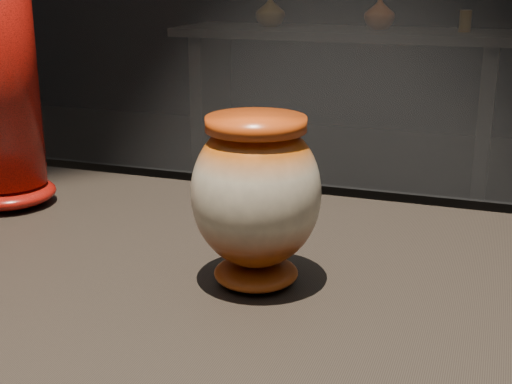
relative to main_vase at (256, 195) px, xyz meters
The scene contains 5 objects.
main_vase is the anchor object (origin of this frame).
back_shelf 3.61m from the main_vase, 100.97° to the left, with size 2.00×0.60×0.90m.
back_vase_left 3.71m from the main_vase, 107.85° to the left, with size 0.18×0.18×0.19m, color brown.
back_vase_mid 3.60m from the main_vase, 97.66° to the left, with size 0.18×0.18×0.19m, color maroon.
back_vase_right 3.54m from the main_vase, 89.90° to the left, with size 0.07×0.07×0.12m, color brown.
Camera 1 is at (0.29, -0.65, 1.24)m, focal length 50.00 mm.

